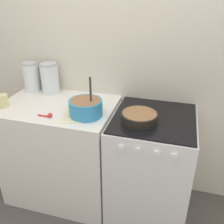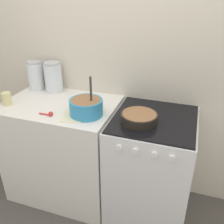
{
  "view_description": "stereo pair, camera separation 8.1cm",
  "coord_description": "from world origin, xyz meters",
  "px_view_note": "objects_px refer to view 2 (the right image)",
  "views": [
    {
      "loc": [
        0.47,
        -1.33,
        1.8
      ],
      "look_at": [
        0.03,
        0.23,
        0.97
      ],
      "focal_mm": 40.0,
      "sensor_mm": 36.0,
      "label": 1
    },
    {
      "loc": [
        0.54,
        -1.31,
        1.8
      ],
      "look_at": [
        0.03,
        0.23,
        0.97
      ],
      "focal_mm": 40.0,
      "sensor_mm": 36.0,
      "label": 2
    }
  ],
  "objects_px": {
    "stove": "(150,167)",
    "baking_pan": "(139,117)",
    "mixing_bowl": "(86,106)",
    "storage_jar_left": "(36,77)",
    "tin_can": "(7,99)",
    "storage_jar_middle": "(54,79)"
  },
  "relations": [
    {
      "from": "stove",
      "to": "storage_jar_middle",
      "type": "relative_size",
      "value": 3.41
    },
    {
      "from": "stove",
      "to": "storage_jar_middle",
      "type": "bearing_deg",
      "value": 166.7
    },
    {
      "from": "stove",
      "to": "storage_jar_middle",
      "type": "distance_m",
      "value": 1.15
    },
    {
      "from": "mixing_bowl",
      "to": "baking_pan",
      "type": "distance_m",
      "value": 0.4
    },
    {
      "from": "baking_pan",
      "to": "tin_can",
      "type": "height_order",
      "value": "tin_can"
    },
    {
      "from": "baking_pan",
      "to": "storage_jar_left",
      "type": "distance_m",
      "value": 1.11
    },
    {
      "from": "mixing_bowl",
      "to": "storage_jar_left",
      "type": "relative_size",
      "value": 1.16
    },
    {
      "from": "storage_jar_middle",
      "to": "stove",
      "type": "bearing_deg",
      "value": -13.3
    },
    {
      "from": "stove",
      "to": "tin_can",
      "type": "relative_size",
      "value": 8.82
    },
    {
      "from": "stove",
      "to": "baking_pan",
      "type": "height_order",
      "value": "baking_pan"
    },
    {
      "from": "baking_pan",
      "to": "storage_jar_middle",
      "type": "relative_size",
      "value": 0.97
    },
    {
      "from": "stove",
      "to": "baking_pan",
      "type": "relative_size",
      "value": 3.5
    },
    {
      "from": "storage_jar_middle",
      "to": "mixing_bowl",
      "type": "bearing_deg",
      "value": -35.9
    },
    {
      "from": "storage_jar_middle",
      "to": "storage_jar_left",
      "type": "bearing_deg",
      "value": 180.0
    },
    {
      "from": "storage_jar_left",
      "to": "storage_jar_middle",
      "type": "distance_m",
      "value": 0.19
    },
    {
      "from": "baking_pan",
      "to": "mixing_bowl",
      "type": "bearing_deg",
      "value": -177.3
    },
    {
      "from": "storage_jar_left",
      "to": "mixing_bowl",
      "type": "bearing_deg",
      "value": -27.34
    },
    {
      "from": "stove",
      "to": "storage_jar_left",
      "type": "bearing_deg",
      "value": 168.8
    },
    {
      "from": "tin_can",
      "to": "baking_pan",
      "type": "bearing_deg",
      "value": 3.14
    },
    {
      "from": "baking_pan",
      "to": "tin_can",
      "type": "bearing_deg",
      "value": -176.86
    },
    {
      "from": "mixing_bowl",
      "to": "storage_jar_left",
      "type": "distance_m",
      "value": 0.74
    },
    {
      "from": "baking_pan",
      "to": "storage_jar_middle",
      "type": "height_order",
      "value": "storage_jar_middle"
    }
  ]
}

